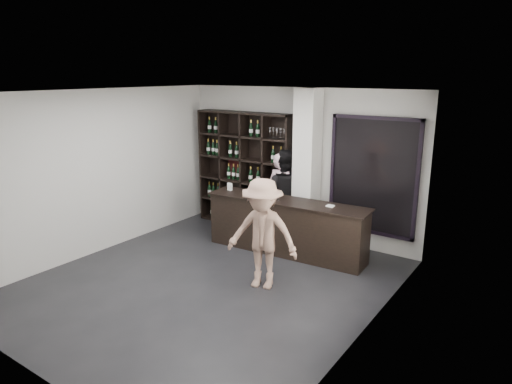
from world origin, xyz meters
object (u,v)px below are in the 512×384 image
Objects in this scene: wine_shelf at (245,170)px; tasting_counter at (286,227)px; taster_pink at (281,196)px; taster_black at (284,194)px; customer at (262,234)px.

wine_shelf reaches higher than tasting_counter.
tasting_counter is 0.89m from taster_pink.
taster_black is at bearing -8.93° from wine_shelf.
tasting_counter is 0.88m from taster_black.
wine_shelf is 1.36× the size of taster_black.
tasting_counter is 1.45m from customer.
customer is at bearing -48.73° from wine_shelf.
tasting_counter is at bearing 91.98° from customer.
wine_shelf is at bearing -0.67° from taster_pink.
wine_shelf is 1.07m from taster_pink.
tasting_counter is 1.78× the size of customer.
taster_pink is 2.19m from customer.
wine_shelf is at bearing 116.75° from customer.
taster_pink is (-0.50, 0.65, 0.35)m from tasting_counter.
taster_pink is 0.06m from taster_black.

